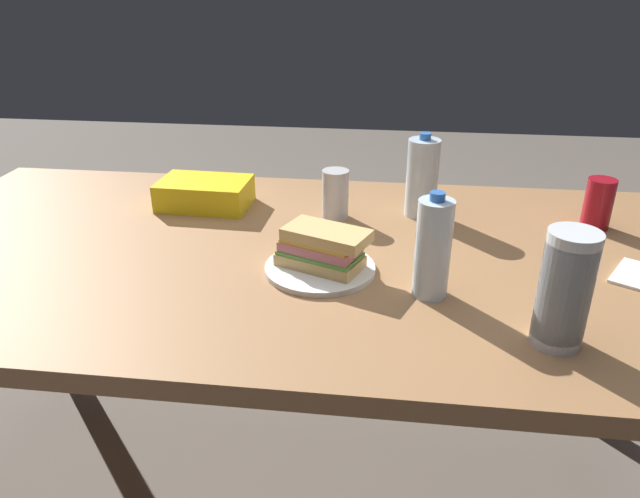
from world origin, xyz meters
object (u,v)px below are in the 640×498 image
Objects in this scene: paper_plate at (320,268)px; soda_can_red at (598,204)px; chip_bag at (205,193)px; dining_table at (287,280)px; soda_can_silver at (335,194)px; plastic_cup_stack at (565,290)px; water_bottle_spare at (433,248)px; sandwich at (322,248)px; water_bottle_tall at (422,178)px.

soda_can_red is at bearing 26.03° from paper_plate.
soda_can_red is 0.97m from chip_bag.
paper_plate is (0.09, -0.09, 0.08)m from dining_table.
paper_plate is at bearing -90.31° from soda_can_silver.
plastic_cup_stack is 0.98× the size of water_bottle_spare.
soda_can_silver reaches higher than chip_bag.
plastic_cup_stack is (0.51, -0.30, 0.18)m from dining_table.
sandwich is (0.00, 0.00, 0.05)m from paper_plate.
sandwich is 0.47m from plastic_cup_stack.
water_bottle_spare is (-0.20, 0.14, -0.00)m from plastic_cup_stack.
sandwich is 1.01× the size of plastic_cup_stack.
soda_can_red is 0.42m from water_bottle_tall.
soda_can_red is at bearing 1.07° from soda_can_silver.
dining_table is at bearing 134.19° from sandwich.
water_bottle_tall is 0.59m from plastic_cup_stack.
soda_can_red is 0.53× the size of chip_bag.
water_bottle_tall reaches higher than paper_plate.
soda_can_silver reaches higher than paper_plate.
water_bottle_spare is at bearing -28.17° from dining_table.
soda_can_red is at bearing 26.16° from sandwich.
water_bottle_spare reaches higher than plastic_cup_stack.
sandwich is 1.68× the size of soda_can_silver.
paper_plate is 0.30m from soda_can_silver.
water_bottle_spare is at bearing -18.18° from sandwich.
soda_can_silver is at bearing 176.37° from chip_bag.
plastic_cup_stack is at bearing -34.64° from water_bottle_spare.
water_bottle_tall is 0.22m from soda_can_silver.
water_bottle_tall is 0.41m from water_bottle_spare.
paper_plate is 0.05m from sandwich.
soda_can_silver is (0.00, 0.29, 0.06)m from paper_plate.
chip_bag is 1.10× the size of water_bottle_tall.
water_bottle_spare is (0.01, -0.41, -0.00)m from water_bottle_tall.
soda_can_red is at bearing 16.59° from dining_table.
water_bottle_spare is (0.22, -0.07, 0.04)m from sandwich.
chip_bag is at bearing 136.13° from paper_plate.
water_bottle_spare reaches higher than dining_table.
soda_can_red is (0.62, 0.31, 0.01)m from sandwich.
sandwich reaches higher than paper_plate.
paper_plate is 0.48m from chip_bag.
water_bottle_spare is at bearing -59.10° from soda_can_silver.
paper_plate is at bearing 153.53° from plastic_cup_stack.
dining_table is 8.12× the size of chip_bag.
water_bottle_tall is (0.21, 0.34, 0.04)m from sandwich.
soda_can_red is (0.63, 0.31, 0.06)m from paper_plate.
soda_can_red is 0.56m from plastic_cup_stack.
plastic_cup_stack is (0.21, -0.55, 0.00)m from water_bottle_tall.
soda_can_red reaches higher than dining_table.
plastic_cup_stack reaches higher than paper_plate.
soda_can_silver is (0.09, 0.20, 0.14)m from dining_table.
paper_plate is at bearing -47.26° from dining_table.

